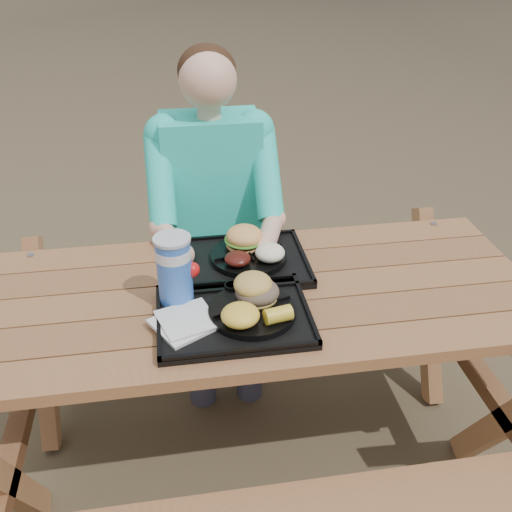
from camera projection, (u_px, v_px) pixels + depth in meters
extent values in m
plane|color=#999999|center=(256.00, 449.00, 2.21)|extent=(60.00, 60.00, 0.00)
cube|color=black|center=(234.00, 317.00, 1.69)|extent=(0.45, 0.35, 0.02)
cube|color=black|center=(240.00, 264.00, 1.94)|extent=(0.45, 0.35, 0.02)
cylinder|color=black|center=(252.00, 311.00, 1.68)|extent=(0.26, 0.26, 0.02)
cylinder|color=black|center=(249.00, 256.00, 1.94)|extent=(0.26, 0.26, 0.02)
cube|color=silver|center=(184.00, 323.00, 1.63)|extent=(0.22, 0.22, 0.02)
cylinder|color=blue|center=(175.00, 271.00, 1.69)|extent=(0.10, 0.10, 0.21)
cylinder|color=black|center=(232.00, 288.00, 1.77)|extent=(0.05, 0.05, 0.03)
cylinder|color=yellow|center=(247.00, 284.00, 1.79)|extent=(0.05, 0.05, 0.03)
ellipsoid|color=yellow|center=(240.00, 315.00, 1.60)|extent=(0.11, 0.11, 0.06)
cube|color=black|center=(191.00, 261.00, 1.93)|extent=(0.04, 0.14, 0.01)
ellipsoid|color=#45130D|center=(238.00, 259.00, 1.87)|extent=(0.09, 0.09, 0.04)
ellipsoid|color=white|center=(270.00, 253.00, 1.89)|extent=(0.10, 0.10, 0.06)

